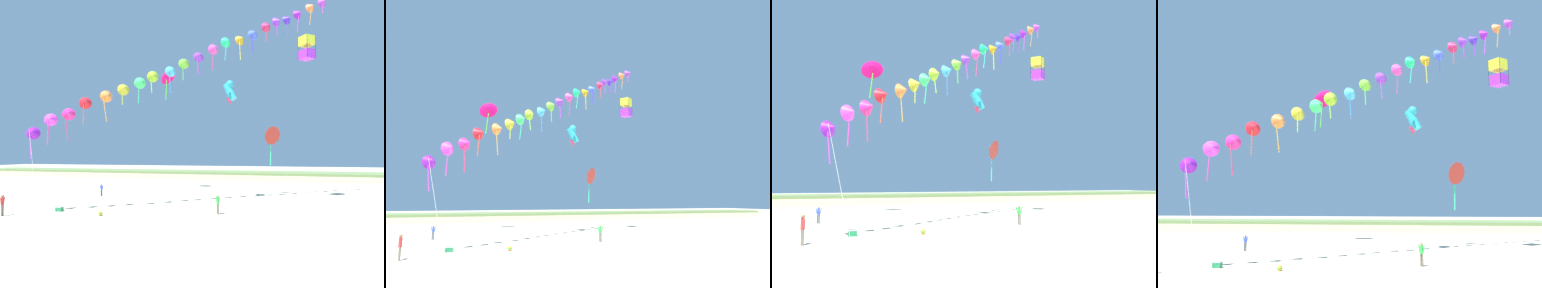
# 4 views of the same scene
# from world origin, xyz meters

# --- Properties ---
(ground_plane) EXTENTS (240.00, 240.00, 0.00)m
(ground_plane) POSITION_xyz_m (0.00, 0.00, 0.00)
(ground_plane) COLOR beige
(dune_ridge) EXTENTS (120.00, 11.71, 1.56)m
(dune_ridge) POSITION_xyz_m (0.00, 48.45, 0.78)
(dune_ridge) COLOR beige
(dune_ridge) RESTS_ON ground
(person_near_left) EXTENTS (0.24, 0.60, 1.73)m
(person_near_left) POSITION_xyz_m (-10.44, 5.62, 1.00)
(person_near_left) COLOR #726656
(person_near_left) RESTS_ON ground
(person_near_right) EXTENTS (0.53, 0.21, 1.51)m
(person_near_right) POSITION_xyz_m (-9.24, 18.06, 0.87)
(person_near_right) COLOR #474C56
(person_near_right) RESTS_ON ground
(person_mid_center) EXTENTS (0.47, 0.46, 1.66)m
(person_mid_center) POSITION_xyz_m (6.23, 10.95, 0.96)
(person_mid_center) COLOR #726656
(person_mid_center) RESTS_ON ground
(kite_banner_string) EXTENTS (26.94, 18.30, 23.74)m
(kite_banner_string) POSITION_xyz_m (3.62, 15.50, 15.05)
(kite_banner_string) COLOR purple
(large_kite_low_lead) EXTENTS (2.57, 2.44, 5.03)m
(large_kite_low_lead) POSITION_xyz_m (10.32, 24.94, 7.41)
(large_kite_low_lead) COLOR red
(large_kite_mid_trail) EXTENTS (1.74, 1.25, 2.67)m
(large_kite_mid_trail) POSITION_xyz_m (6.07, 19.25, 12.03)
(large_kite_mid_trail) COLOR #27AAC3
(large_kite_high_solo) EXTENTS (1.82, 1.82, 2.52)m
(large_kite_high_solo) POSITION_xyz_m (14.29, 20.69, 16.62)
(large_kite_high_solo) COLOR #A92CE4
(large_kite_outer_drift) EXTENTS (2.74, 2.15, 4.71)m
(large_kite_outer_drift) POSITION_xyz_m (-3.90, 25.80, 16.21)
(large_kite_outer_drift) COLOR #C80B5A
(beach_cooler) EXTENTS (0.58, 0.41, 0.46)m
(beach_cooler) POSITION_xyz_m (-7.41, 8.60, 0.21)
(beach_cooler) COLOR #23844C
(beach_cooler) RESTS_ON ground
(beach_ball) EXTENTS (0.36, 0.36, 0.36)m
(beach_ball) POSITION_xyz_m (-2.86, 7.85, 0.18)
(beach_ball) COLOR orange
(beach_ball) RESTS_ON ground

